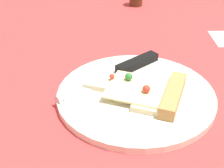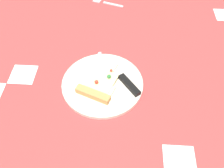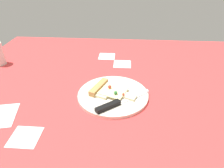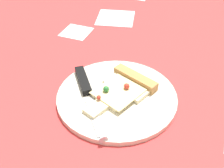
% 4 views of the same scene
% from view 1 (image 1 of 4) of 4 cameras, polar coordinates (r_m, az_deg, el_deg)
% --- Properties ---
extents(ground_plane, '(1.47, 1.47, 0.03)m').
position_cam_1_polar(ground_plane, '(0.65, 3.60, -0.65)').
color(ground_plane, '#D13838').
rests_on(ground_plane, ground).
extents(plate, '(0.28, 0.28, 0.01)m').
position_cam_1_polar(plate, '(0.59, 3.73, -1.98)').
color(plate, silver).
rests_on(plate, ground_plane).
extents(pizza_slice, '(0.19, 0.14, 0.03)m').
position_cam_1_polar(pizza_slice, '(0.58, 6.25, -1.30)').
color(pizza_slice, beige).
rests_on(pizza_slice, plate).
extents(knife, '(0.20, 0.16, 0.02)m').
position_cam_1_polar(knife, '(0.64, 1.44, 2.25)').
color(knife, silver).
rests_on(knife, plate).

